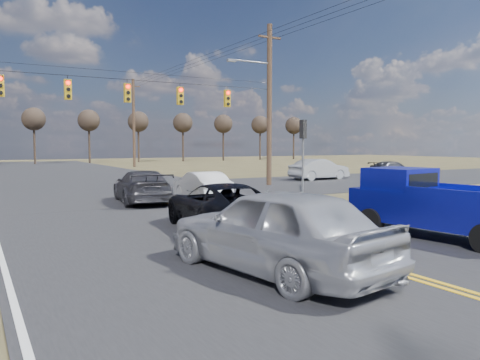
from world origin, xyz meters
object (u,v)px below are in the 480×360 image
pickup_truck (435,205)px  black_suv (221,206)px  cross_car_east_far (392,169)px  white_car_queue (202,186)px  cross_car_east_near (319,169)px  silver_suv (275,229)px  dgrey_car_queue (142,187)px

pickup_truck → black_suv: bearing=131.4°
pickup_truck → cross_car_east_far: size_ratio=1.25×
pickup_truck → white_car_queue: (-1.85, 11.18, -0.25)m
black_suv → cross_car_east_near: size_ratio=1.11×
silver_suv → dgrey_car_queue: silver_suv is taller
cross_car_east_near → cross_car_east_far: size_ratio=1.11×
pickup_truck → silver_suv: 5.91m
black_suv → white_car_queue: 7.67m
silver_suv → black_suv: bearing=-114.6°
white_car_queue → dgrey_car_queue: 2.76m
black_suv → cross_car_east_far: (23.39, 14.45, -0.11)m
black_suv → dgrey_car_queue: dgrey_car_queue is taller
silver_suv → cross_car_east_far: (24.67, 19.22, -0.28)m
silver_suv → cross_car_east_far: bearing=-151.6°
black_suv → cross_car_east_far: black_suv is taller
cross_car_east_near → white_car_queue: bearing=116.5°
black_suv → cross_car_east_far: size_ratio=1.23×
white_car_queue → dgrey_car_queue: size_ratio=0.81×
black_suv → pickup_truck: bearing=146.0°
silver_suv → cross_car_east_near: size_ratio=1.12×
silver_suv → cross_car_east_near: (16.86, 19.03, -0.12)m
black_suv → dgrey_car_queue: size_ratio=1.03×
black_suv → dgrey_car_queue: bearing=-82.7°
silver_suv → white_car_queue: (4.01, 11.94, -0.22)m
black_suv → dgrey_car_queue: (-0.00, 7.56, 0.01)m
white_car_queue → cross_car_east_far: bearing=-157.6°
black_suv → cross_car_east_near: 21.11m
pickup_truck → black_suv: 6.10m
silver_suv → pickup_truck: bearing=177.8°
white_car_queue → dgrey_car_queue: (-2.73, 0.40, 0.06)m
black_suv → cross_car_east_far: 27.49m
black_suv → cross_car_east_far: bearing=-141.0°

